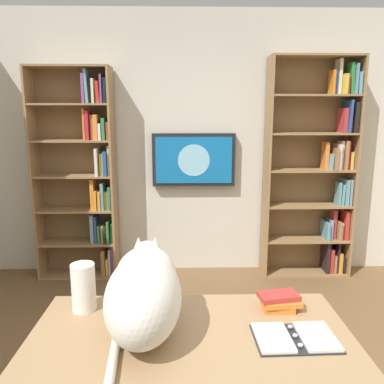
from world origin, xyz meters
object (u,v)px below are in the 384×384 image
object	(u,v)px
cat	(144,291)
paper_towel_roll	(84,287)
bookshelf_right	(85,174)
wall_mounted_tv	(194,160)
bookshelf_left	(319,170)
desk	(191,362)
open_binder	(295,338)
desk_book_stack	(279,301)

from	to	relation	value
cat	paper_towel_roll	xyz separation A→B (m)	(0.30, -0.18, -0.07)
bookshelf_right	wall_mounted_tv	world-z (taller)	bookshelf_right
bookshelf_right	wall_mounted_tv	xyz separation A→B (m)	(-1.11, -0.08, 0.13)
bookshelf_left	paper_towel_roll	size ratio (longest dim) A/B	9.99
desk	open_binder	bearing A→B (deg)	174.99
desk_book_stack	open_binder	bearing A→B (deg)	91.07
bookshelf_right	open_binder	distance (m)	2.89
bookshelf_left	desk_book_stack	xyz separation A→B (m)	(0.95, 2.23, -0.29)
wall_mounted_tv	desk	world-z (taller)	wall_mounted_tv
open_binder	paper_towel_roll	xyz separation A→B (m)	(0.91, -0.27, 0.10)
bookshelf_left	wall_mounted_tv	xyz separation A→B (m)	(1.29, -0.08, 0.10)
wall_mounted_tv	desk	bearing A→B (deg)	88.24
bookshelf_left	open_binder	distance (m)	2.67
cat	bookshelf_left	bearing A→B (deg)	-123.00
bookshelf_right	wall_mounted_tv	bearing A→B (deg)	-175.65
bookshelf_right	open_binder	bearing A→B (deg)	120.43
bookshelf_right	desk_book_stack	world-z (taller)	bookshelf_right
bookshelf_left	cat	bearing A→B (deg)	57.00
bookshelf_left	wall_mounted_tv	size ratio (longest dim) A/B	2.61
desk	open_binder	size ratio (longest dim) A/B	4.00
desk	desk_book_stack	world-z (taller)	desk_book_stack
desk	wall_mounted_tv	bearing A→B (deg)	-91.76
cat	open_binder	world-z (taller)	cat
wall_mounted_tv	desk	size ratio (longest dim) A/B	0.64
wall_mounted_tv	open_binder	size ratio (longest dim) A/B	2.55
desk	paper_towel_roll	size ratio (longest dim) A/B	6.01
desk_book_stack	bookshelf_right	bearing A→B (deg)	-56.90
wall_mounted_tv	cat	world-z (taller)	wall_mounted_tv
cat	paper_towel_roll	bearing A→B (deg)	-31.60
paper_towel_roll	desk_book_stack	size ratio (longest dim) A/B	1.12
bookshelf_left	desk	world-z (taller)	bookshelf_left
bookshelf_left	wall_mounted_tv	bearing A→B (deg)	-3.66
bookshelf_left	desk_book_stack	distance (m)	2.44
bookshelf_right	open_binder	size ratio (longest dim) A/B	6.33
cat	paper_towel_roll	world-z (taller)	cat
desk	cat	bearing A→B (deg)	-12.68
desk	paper_towel_roll	bearing A→B (deg)	-24.86
bookshelf_left	bookshelf_right	bearing A→B (deg)	0.05
wall_mounted_tv	cat	bearing A→B (deg)	83.80
paper_towel_roll	desk_book_stack	distance (m)	0.91
bookshelf_left	paper_towel_roll	bearing A→B (deg)	49.99
paper_towel_roll	desk	bearing A→B (deg)	155.14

